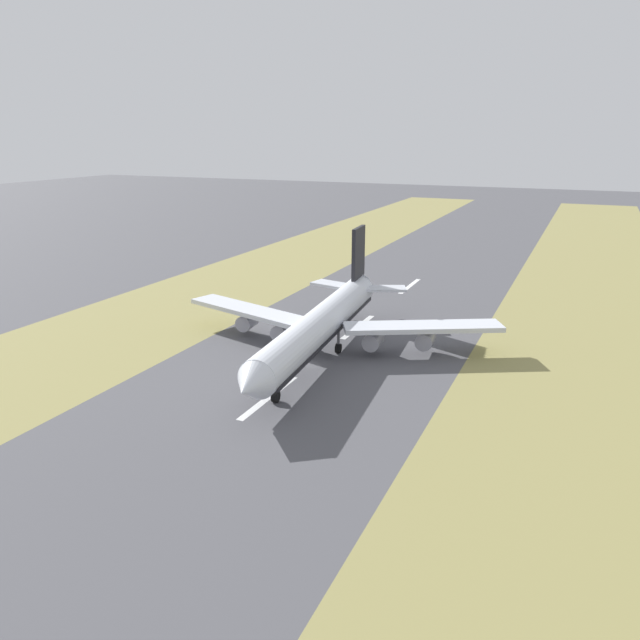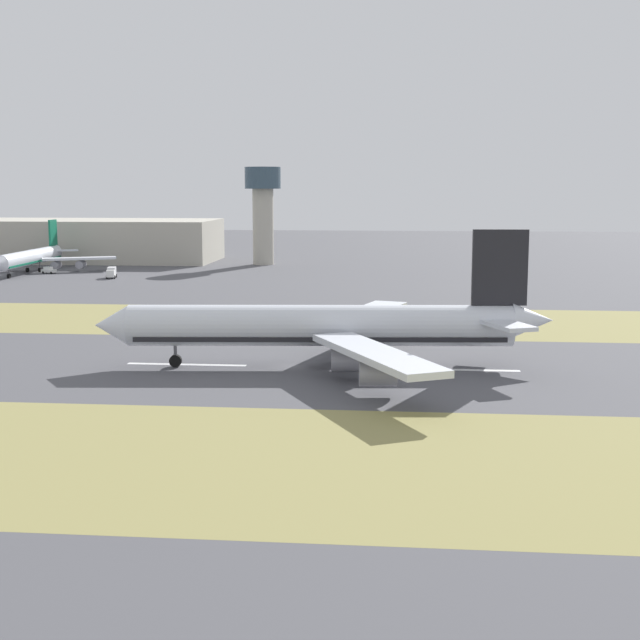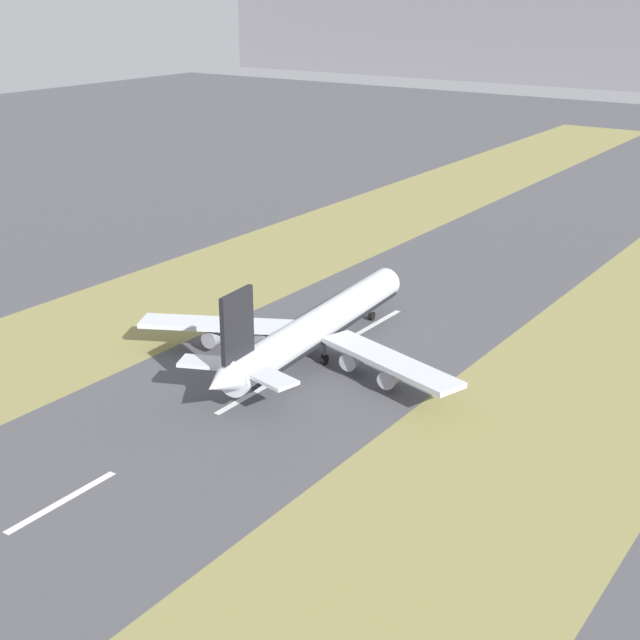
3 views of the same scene
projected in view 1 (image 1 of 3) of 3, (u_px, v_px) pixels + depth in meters
ground_plane at (311, 364)px, 110.62m from camera, size 800.00×800.00×0.00m
grass_median_west at (584, 407)px, 93.38m from camera, size 40.00×600.00×0.01m
grass_median_east at (111, 333)px, 127.87m from camera, size 40.00×600.00×0.01m
centreline_dash_near at (410, 286)px, 167.04m from camera, size 1.20×18.00×0.01m
centreline_dash_mid at (358, 327)px, 131.93m from camera, size 1.20×18.00×0.01m
centreline_dash_far at (269, 397)px, 96.82m from camera, size 1.20×18.00×0.01m
airplane_main_jet at (323, 322)px, 114.40m from camera, size 63.88×67.22×20.20m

